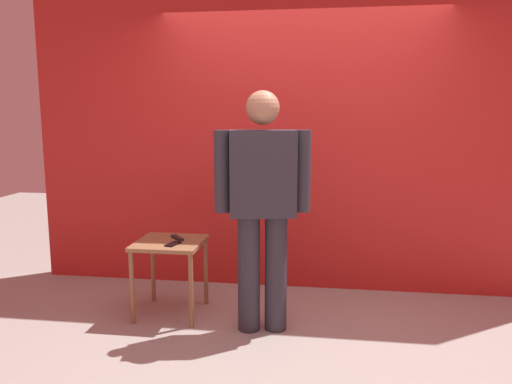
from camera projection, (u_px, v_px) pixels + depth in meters
ground_plane at (289, 347)px, 3.43m from camera, size 12.00×12.00×0.00m
back_wall_red at (302, 105)px, 4.42m from camera, size 4.99×0.12×3.37m
standing_person at (263, 200)px, 3.56m from camera, size 0.70×0.32×1.77m
side_table at (170, 252)px, 3.93m from camera, size 0.53×0.53×0.61m
cell_phone at (173, 244)px, 3.81m from camera, size 0.11×0.16×0.01m
tv_remote at (177, 238)px, 3.98m from camera, size 0.14×0.16×0.02m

